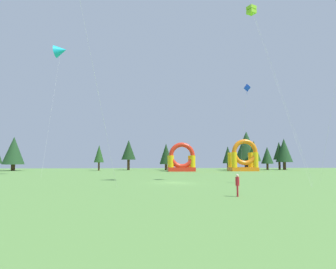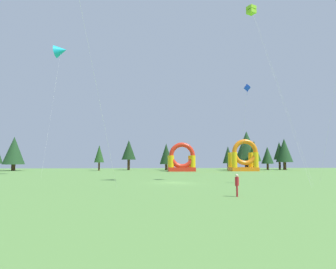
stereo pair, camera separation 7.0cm
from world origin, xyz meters
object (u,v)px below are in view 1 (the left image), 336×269
kite_blue_diamond (247,89)px  inflatable_yellow_castle (244,159)px  kite_lime_box (251,10)px  kite_cyan_delta (61,51)px  person_left_edge (237,183)px  inflatable_orange_dome (181,161)px

kite_blue_diamond → inflatable_yellow_castle: (6.52, 22.89, -11.46)m
kite_lime_box → kite_cyan_delta: bearing=147.2°
kite_cyan_delta → kite_blue_diamond: size_ratio=1.58×
kite_cyan_delta → person_left_edge: kite_cyan_delta is taller
kite_blue_diamond → inflatable_yellow_castle: bearing=74.1°
inflatable_orange_dome → inflatable_yellow_castle: 15.00m
inflatable_orange_dome → person_left_edge: bearing=-91.1°
kite_cyan_delta → kite_lime_box: bearing=-32.8°
person_left_edge → kite_lime_box: bearing=164.0°
kite_blue_diamond → kite_cyan_delta: bearing=169.6°
kite_lime_box → inflatable_orange_dome: size_ratio=3.28×
person_left_edge → inflatable_yellow_castle: size_ratio=0.22×
kite_lime_box → inflatable_yellow_castle: kite_lime_box is taller
kite_blue_diamond → person_left_edge: size_ratio=9.01×
kite_blue_diamond → person_left_edge: (-9.38, -25.69, -13.27)m
kite_cyan_delta → person_left_edge: bearing=-54.6°
kite_lime_box → person_left_edge: (-6.06, -13.21, -20.19)m
kite_cyan_delta → person_left_edge: size_ratio=14.20×
kite_lime_box → person_left_edge: size_ratio=13.15×
kite_cyan_delta → kite_lime_box: (28.47, -18.34, -0.96)m
person_left_edge → kite_blue_diamond: bearing=168.6°
kite_lime_box → inflatable_orange_dome: bearing=98.5°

